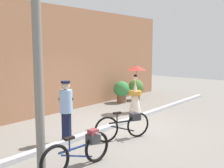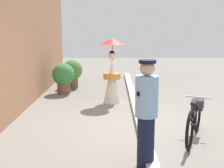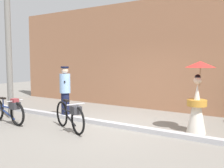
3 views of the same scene
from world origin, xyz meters
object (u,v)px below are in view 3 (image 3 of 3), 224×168
(bicycle_far_side, at_px, (70,116))
(person_with_parasol, at_px, (197,98))
(person_officer, at_px, (65,91))
(bicycle_near_officer, at_px, (8,110))
(utility_pole, at_px, (8,43))

(bicycle_far_side, bearing_deg, person_with_parasol, 29.47)
(person_officer, bearing_deg, bicycle_near_officer, -121.42)
(person_with_parasol, bearing_deg, bicycle_near_officer, -157.91)
(bicycle_near_officer, distance_m, utility_pole, 2.15)
(bicycle_near_officer, distance_m, person_with_parasol, 5.29)
(bicycle_near_officer, xyz_separation_m, person_with_parasol, (4.88, 1.98, 0.49))
(person_with_parasol, bearing_deg, person_officer, -172.40)
(bicycle_near_officer, relative_size, person_with_parasol, 0.97)
(person_with_parasol, xyz_separation_m, utility_pole, (-5.49, -1.47, 1.51))
(bicycle_near_officer, relative_size, bicycle_far_side, 1.12)
(bicycle_near_officer, relative_size, utility_pole, 0.37)
(bicycle_far_side, relative_size, person_with_parasol, 0.87)
(bicycle_far_side, height_order, person_officer, person_officer)
(bicycle_far_side, height_order, person_with_parasol, person_with_parasol)
(bicycle_near_officer, bearing_deg, bicycle_far_side, 10.62)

